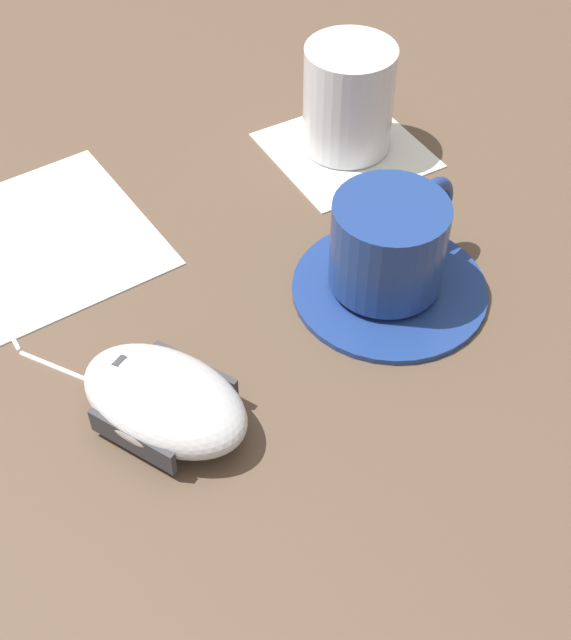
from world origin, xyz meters
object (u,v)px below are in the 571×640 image
Objects in this scene: coffee_cup at (391,242)px; computer_mouse at (164,400)px; saucer at (390,287)px; drinking_glass at (349,98)px.

coffee_cup is 0.18m from computer_mouse.
computer_mouse is (-0.18, -0.02, -0.02)m from coffee_cup.
computer_mouse is at bearing -174.59° from saucer.
coffee_cup is at bearing 7.05° from computer_mouse.
saucer is 1.05× the size of computer_mouse.
coffee_cup is 0.82× the size of computer_mouse.
saucer is 0.04m from coffee_cup.
drinking_glass is at bearing 34.45° from computer_mouse.
drinking_glass is (0.07, 0.15, 0.04)m from saucer.
coffee_cup is 0.16m from drinking_glass.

